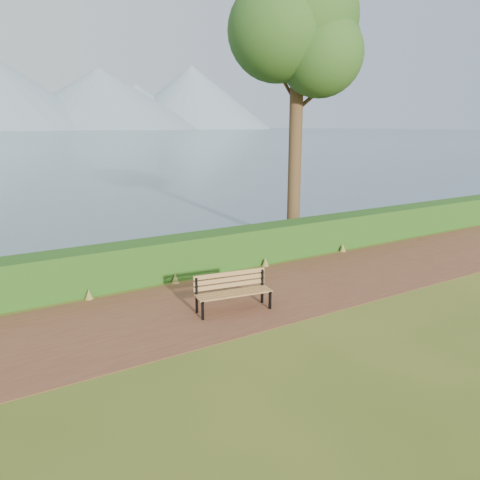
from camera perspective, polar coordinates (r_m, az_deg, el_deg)
ground at (r=10.51m, az=2.31°, el=-7.35°), size 140.00×140.00×0.00m
path at (r=10.74m, az=1.41°, el=-6.84°), size 40.00×3.40×0.01m
hedge at (r=12.48m, az=-4.37°, el=-1.51°), size 32.00×0.85×1.00m
bench at (r=9.83m, az=-0.95°, el=-6.00°), size 1.65×0.72×0.80m
tree at (r=15.27m, az=7.14°, el=24.38°), size 4.59×3.79×8.89m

